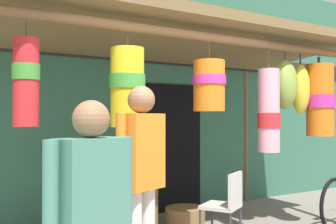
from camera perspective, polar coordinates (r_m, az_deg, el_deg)
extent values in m
cube|color=#387056|center=(6.04, -9.23, 3.79)|extent=(11.85, 0.25, 3.91)
cube|color=#2D2823|center=(5.97, -8.68, 8.39)|extent=(10.66, 0.04, 0.24)
cube|color=black|center=(6.44, 0.48, -5.02)|extent=(1.10, 0.03, 2.00)
cylinder|color=brown|center=(7.41, 10.78, -3.10)|extent=(0.09, 0.09, 2.35)
cylinder|color=brown|center=(4.51, 5.31, 10.44)|extent=(4.89, 0.10, 0.10)
cylinder|color=brown|center=(6.16, -5.72, 8.80)|extent=(4.89, 0.10, 0.10)
cube|color=olive|center=(5.32, -1.07, 10.02)|extent=(5.19, 2.43, 0.31)
cylinder|color=brown|center=(3.77, -19.25, 10.83)|extent=(0.01, 0.01, 0.15)
cylinder|color=red|center=(3.71, -19.28, 3.95)|extent=(0.22, 0.22, 0.76)
cylinder|color=green|center=(3.72, -19.27, 5.30)|extent=(0.24, 0.24, 0.14)
cylinder|color=brown|center=(4.01, -5.71, 10.01)|extent=(0.01, 0.01, 0.16)
cylinder|color=yellow|center=(3.95, -5.72, 3.44)|extent=(0.32, 0.32, 0.76)
cylinder|color=green|center=(3.95, -5.72, 4.27)|extent=(0.35, 0.35, 0.14)
cylinder|color=brown|center=(4.51, 5.77, 8.48)|extent=(0.01, 0.01, 0.20)
cylinder|color=orange|center=(4.46, 5.78, 3.67)|extent=(0.34, 0.34, 0.55)
cylinder|color=#D13399|center=(4.47, 5.78, 4.48)|extent=(0.37, 0.37, 0.10)
cylinder|color=brown|center=(5.06, 13.91, 7.24)|extent=(0.01, 0.01, 0.25)
cylinder|color=pink|center=(5.01, 13.93, 0.21)|extent=(0.26, 0.26, 0.99)
cylinder|color=red|center=(5.01, 13.94, -1.16)|extent=(0.28, 0.28, 0.18)
cylinder|color=brown|center=(5.77, 20.49, 6.89)|extent=(0.01, 0.01, 0.12)
cylinder|color=orange|center=(5.72, 20.52, 1.58)|extent=(0.35, 0.35, 0.95)
cylinder|color=#D13399|center=(5.72, 20.52, 1.40)|extent=(0.38, 0.38, 0.17)
cylinder|color=#4C3D23|center=(5.96, 20.32, 6.72)|extent=(0.02, 0.02, 0.11)
ellipsoid|color=gold|center=(5.92, 20.34, 3.29)|extent=(0.34, 0.29, 0.61)
cylinder|color=#4C3D23|center=(5.60, 18.06, 7.08)|extent=(0.02, 0.02, 0.13)
ellipsoid|color=yellow|center=(5.56, 18.08, 3.10)|extent=(0.26, 0.22, 0.65)
cylinder|color=#4C3D23|center=(5.38, 16.07, 7.54)|extent=(0.02, 0.02, 0.10)
ellipsoid|color=#89A842|center=(5.34, 16.08, 3.72)|extent=(0.34, 0.29, 0.62)
cube|color=brown|center=(5.20, -8.49, -8.83)|extent=(1.20, 0.63, 0.04)
cylinder|color=brown|center=(4.83, -13.42, -14.05)|extent=(0.05, 0.05, 0.73)
cylinder|color=brown|center=(5.28, -1.68, -12.94)|extent=(0.05, 0.05, 0.73)
cylinder|color=brown|center=(5.32, -15.26, -12.81)|extent=(0.05, 0.05, 0.73)
cylinder|color=brown|center=(5.73, -4.38, -11.98)|extent=(0.05, 0.05, 0.73)
ellipsoid|color=yellow|center=(5.25, -8.50, -7.61)|extent=(0.63, 0.44, 0.17)
ellipsoid|color=red|center=(5.24, -7.34, -7.53)|extent=(0.28, 0.22, 0.12)
cube|color=beige|center=(4.90, 7.38, -12.96)|extent=(0.55, 0.55, 0.04)
cube|color=beige|center=(4.80, 9.42, -10.77)|extent=(0.36, 0.23, 0.40)
cylinder|color=#333338|center=(5.18, 6.19, -14.80)|extent=(0.03, 0.03, 0.44)
cylinder|color=#333338|center=(5.06, 10.11, -15.13)|extent=(0.03, 0.03, 0.44)
cylinder|color=olive|center=(5.79, 2.41, -14.34)|extent=(0.55, 0.55, 0.23)
torus|color=black|center=(5.90, 22.26, -11.92)|extent=(0.71, 0.16, 0.71)
cube|color=#4C8E7A|center=(2.36, -10.74, -10.65)|extent=(0.44, 0.32, 0.58)
cylinder|color=#4C8E7A|center=(2.51, -6.00, -9.39)|extent=(0.08, 0.08, 0.52)
cylinder|color=#4C8E7A|center=(2.22, -16.14, -10.52)|extent=(0.08, 0.08, 0.52)
sphere|color=#9E704C|center=(2.33, -10.71, -0.97)|extent=(0.21, 0.21, 0.21)
cube|color=orange|center=(3.50, -3.78, -5.50)|extent=(0.45, 0.35, 0.65)
cylinder|color=orange|center=(3.31, -6.62, -5.21)|extent=(0.08, 0.08, 0.58)
cylinder|color=orange|center=(3.70, -1.24, -4.75)|extent=(0.08, 0.08, 0.58)
sphere|color=#9E704C|center=(3.49, -3.77, 1.73)|extent=(0.24, 0.24, 0.24)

